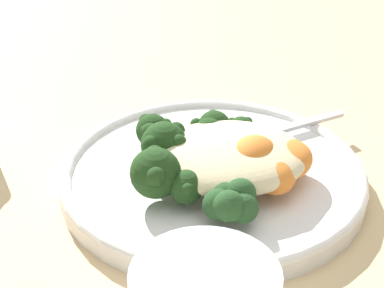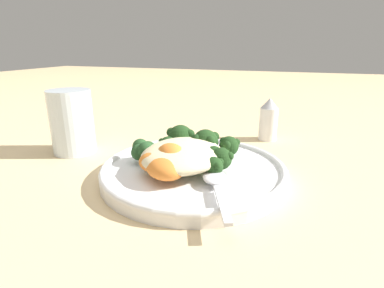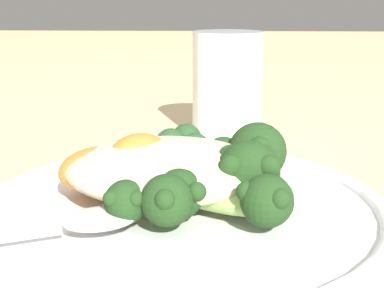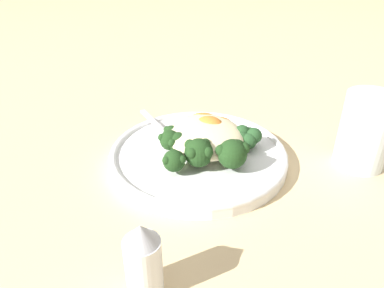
{
  "view_description": "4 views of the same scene",
  "coord_description": "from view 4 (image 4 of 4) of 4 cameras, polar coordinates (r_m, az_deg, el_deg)",
  "views": [
    {
      "loc": [
        0.05,
        0.48,
        0.33
      ],
      "look_at": [
        0.01,
        -0.01,
        0.04
      ],
      "focal_mm": 60.0,
      "sensor_mm": 36.0,
      "label": 1
    },
    {
      "loc": [
        -0.4,
        -0.14,
        0.19
      ],
      "look_at": [
        -0.02,
        -0.01,
        0.05
      ],
      "focal_mm": 28.0,
      "sensor_mm": 36.0,
      "label": 2
    },
    {
      "loc": [
        0.01,
        -0.34,
        0.15
      ],
      "look_at": [
        -0.0,
        -0.0,
        0.06
      ],
      "focal_mm": 50.0,
      "sensor_mm": 36.0,
      "label": 3
    },
    {
      "loc": [
        0.48,
        -0.07,
        0.33
      ],
      "look_at": [
        0.01,
        -0.02,
        0.04
      ],
      "focal_mm": 35.0,
      "sensor_mm": 36.0,
      "label": 4
    }
  ],
  "objects": [
    {
      "name": "broccoli_stalk_3",
      "position": [
        0.54,
        -1.68,
        -1.72
      ],
      "size": [
        0.1,
        0.08,
        0.03
      ],
      "rotation": [
        0.0,
        0.0,
        5.71
      ],
      "color": "#8EB25B",
      "rests_on": "plate"
    },
    {
      "name": "broccoli_stalk_6",
      "position": [
        0.57,
        5.27,
        -0.39
      ],
      "size": [
        0.08,
        0.09,
        0.03
      ],
      "rotation": [
        0.0,
        0.0,
        7.09
      ],
      "color": "#8EB25B",
      "rests_on": "plate"
    },
    {
      "name": "sweet_potato_chunk_2",
      "position": [
        0.63,
        1.98,
        3.25
      ],
      "size": [
        0.07,
        0.08,
        0.03
      ],
      "primitive_type": "ellipsoid",
      "rotation": [
        0.0,
        0.0,
        4.12
      ],
      "color": "orange",
      "rests_on": "plate"
    },
    {
      "name": "sweet_potato_chunk_1",
      "position": [
        0.6,
        2.72,
        2.44
      ],
      "size": [
        0.06,
        0.07,
        0.04
      ],
      "primitive_type": "ellipsoid",
      "rotation": [
        0.0,
        0.0,
        0.88
      ],
      "color": "orange",
      "rests_on": "plate"
    },
    {
      "name": "kale_tuft",
      "position": [
        0.59,
        8.41,
        1.11
      ],
      "size": [
        0.04,
        0.04,
        0.03
      ],
      "color": "#234723",
      "rests_on": "plate"
    },
    {
      "name": "sweet_potato_chunk_0",
      "position": [
        0.62,
        4.19,
        2.78
      ],
      "size": [
        0.04,
        0.05,
        0.03
      ],
      "primitive_type": "ellipsoid",
      "rotation": [
        0.0,
        0.0,
        1.49
      ],
      "color": "orange",
      "rests_on": "plate"
    },
    {
      "name": "salt_shaker",
      "position": [
        0.39,
        -7.45,
        -17.11
      ],
      "size": [
        0.04,
        0.04,
        0.09
      ],
      "color": "white",
      "rests_on": "ground_plane"
    },
    {
      "name": "broccoli_stalk_2",
      "position": [
        0.58,
        -1.31,
        0.43
      ],
      "size": [
        0.05,
        0.07,
        0.03
      ],
      "rotation": [
        0.0,
        0.0,
        5.21
      ],
      "color": "#8EB25B",
      "rests_on": "plate"
    },
    {
      "name": "quinoa_mound",
      "position": [
        0.59,
        2.09,
        1.28
      ],
      "size": [
        0.14,
        0.12,
        0.03
      ],
      "primitive_type": "ellipsoid",
      "color": "beige",
      "rests_on": "plate"
    },
    {
      "name": "water_glass",
      "position": [
        0.62,
        24.95,
        1.82
      ],
      "size": [
        0.08,
        0.08,
        0.12
      ],
      "primitive_type": "cylinder",
      "color": "silver",
      "rests_on": "ground_plane"
    },
    {
      "name": "broccoli_stalk_1",
      "position": [
        0.58,
        -1.96,
        0.66
      ],
      "size": [
        0.04,
        0.09,
        0.03
      ],
      "rotation": [
        0.0,
        0.0,
        4.98
      ],
      "color": "#8EB25B",
      "rests_on": "plate"
    },
    {
      "name": "ground_plane",
      "position": [
        0.59,
        1.65,
        -3.18
      ],
      "size": [
        4.0,
        4.0,
        0.0
      ],
      "primitive_type": "plane",
      "color": "#D6B784"
    },
    {
      "name": "spoon",
      "position": [
        0.63,
        -4.24,
        1.95
      ],
      "size": [
        0.13,
        0.07,
        0.01
      ],
      "rotation": [
        0.0,
        0.0,
        3.54
      ],
      "color": "silver",
      "rests_on": "plate"
    },
    {
      "name": "plate",
      "position": [
        0.59,
        0.95,
        -1.69
      ],
      "size": [
        0.28,
        0.28,
        0.02
      ],
      "color": "white",
      "rests_on": "ground_plane"
    },
    {
      "name": "broccoli_stalk_0",
      "position": [
        0.6,
        -1.98,
        1.36
      ],
      "size": [
        0.04,
        0.08,
        0.03
      ],
      "rotation": [
        0.0,
        0.0,
        4.45
      ],
      "color": "#8EB25B",
      "rests_on": "plate"
    },
    {
      "name": "broccoli_stalk_4",
      "position": [
        0.54,
        1.06,
        -1.05
      ],
      "size": [
        0.1,
        0.04,
        0.04
      ],
      "rotation": [
        0.0,
        0.0,
        6.13
      ],
      "color": "#8EB25B",
      "rests_on": "plate"
    },
    {
      "name": "broccoli_stalk_5",
      "position": [
        0.55,
        5.06,
        -1.06
      ],
      "size": [
        0.12,
        0.08,
        0.04
      ],
      "rotation": [
        0.0,
        0.0,
        6.76
      ],
      "color": "#8EB25B",
      "rests_on": "plate"
    }
  ]
}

